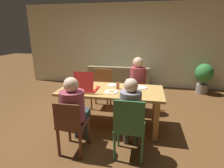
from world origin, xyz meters
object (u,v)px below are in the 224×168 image
Objects in this scene: person_2 at (137,81)px; drinking_glass_1 at (118,86)px; chair_2 at (137,90)px; chair_1 at (129,126)px; person_1 at (131,111)px; couch at (120,82)px; plate_2 at (113,85)px; potted_plant at (204,76)px; chair_0 at (72,126)px; chair_3 at (102,87)px; dining_table at (111,95)px; person_0 at (74,107)px; plate_1 at (111,92)px; pizza_box_0 at (87,87)px; drinking_glass_0 at (128,82)px; plate_0 at (141,87)px.

person_2 is 0.77m from drinking_glass_1.
chair_1 is at bearing -90.00° from chair_2.
couch is (-0.60, 2.86, -0.41)m from person_1.
couch reaches higher than plate_2.
chair_1 is at bearing -119.05° from potted_plant.
chair_0 is 0.93× the size of chair_3.
potted_plant is at bearing 46.86° from dining_table.
person_0 reaches higher than plate_1.
potted_plant is at bearing 47.77° from drinking_glass_1.
dining_table is at bearing -156.32° from drinking_glass_1.
pizza_box_0 is 0.83m from drinking_glass_0.
plate_1 is at bearing -82.68° from plate_2.
chair_1 is 8.06× the size of drinking_glass_1.
potted_plant is (2.42, 0.28, 0.24)m from couch.
chair_3 is at bearing 90.00° from chair_0.
plate_1 is (0.44, 0.61, 0.07)m from person_0.
person_0 reaches higher than couch.
pizza_box_0 is at bearing -136.43° from potted_plant.
chair_2 is 8.15× the size of drinking_glass_1.
plate_1 is at bearing -76.50° from dining_table.
drinking_glass_0 is (-0.27, 0.13, 0.05)m from plate_0.
drinking_glass_1 reaches higher than plate_2.
person_0 is at bearing -117.09° from chair_2.
chair_2 is 1.14m from plate_1.
person_1 is at bearing -81.47° from drinking_glass_0.
chair_3 is 0.82m from plate_2.
dining_table is 0.59m from plate_0.
person_1 is 1.04m from pizza_box_0.
person_1 reaches higher than dining_table.
plate_2 is (-0.56, 0.05, 0.00)m from plate_0.
plate_1 is at bearing 54.11° from person_0.
drinking_glass_1 is at bearing 23.68° from dining_table.
plate_0 is 0.56m from plate_2.
drinking_glass_1 is at bearing 57.25° from person_0.
chair_1 is 1.64m from person_2.
couch is at bearing 115.40° from chair_2.
person_2 is 5.15× the size of plate_1.
chair_0 is 0.91× the size of chair_1.
plate_1 is at bearing 124.53° from person_1.
person_1 is 5.49× the size of plate_2.
chair_0 is at bearing -178.47° from chair_1.
drinking_glass_0 reaches higher than couch.
pizza_box_0 is at bearing -130.01° from chair_2.
chair_2 is 1.40m from couch.
drinking_glass_0 reaches higher than dining_table.
chair_2 reaches higher than drinking_glass_1.
drinking_glass_1 reaches higher than plate_1.
chair_1 is 1.25m from drinking_glass_0.
chair_2 is 0.94m from drinking_glass_1.
pizza_box_0 reaches higher than plate_1.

